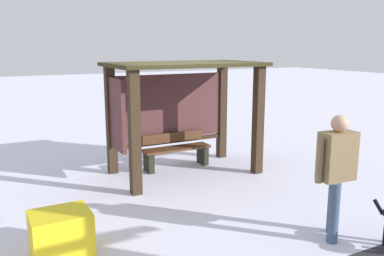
{
  "coord_description": "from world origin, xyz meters",
  "views": [
    {
      "loc": [
        -3.54,
        -7.0,
        2.52
      ],
      "look_at": [
        0.1,
        -0.13,
        0.94
      ],
      "focal_mm": 37.82,
      "sensor_mm": 36.0,
      "label": 1
    }
  ],
  "objects": [
    {
      "name": "bus_shelter",
      "position": [
        -0.11,
        0.21,
        1.53
      ],
      "size": [
        2.92,
        1.7,
        2.21
      ],
      "color": "#342518",
      "rests_on": "ground"
    },
    {
      "name": "bench_left_inside",
      "position": [
        0.0,
        0.4,
        0.35
      ],
      "size": [
        1.45,
        0.39,
        0.72
      ],
      "color": "#52321D",
      "rests_on": "ground"
    },
    {
      "name": "ground_plane",
      "position": [
        0.0,
        0.0,
        0.0
      ],
      "size": [
        60.0,
        60.0,
        0.0
      ],
      "primitive_type": "plane",
      "color": "white"
    },
    {
      "name": "grit_bin",
      "position": [
        -2.82,
        -2.23,
        0.28
      ],
      "size": [
        0.71,
        0.57,
        0.56
      ],
      "primitive_type": "cube",
      "rotation": [
        0.0,
        0.0,
        0.02
      ],
      "color": "yellow",
      "rests_on": "ground"
    },
    {
      "name": "person_walking",
      "position": [
        0.48,
        -3.43,
        0.98
      ],
      "size": [
        0.67,
        0.37,
        1.66
      ],
      "color": "olive",
      "rests_on": "ground"
    }
  ]
}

